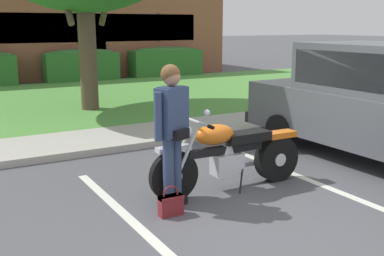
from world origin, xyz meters
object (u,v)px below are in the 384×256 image
(motorcycle, at_px, (234,154))
(hedge_right, at_px, (166,61))
(handbag, at_px, (171,203))
(hedge_center_right, at_px, (81,65))
(rider_person, at_px, (172,125))

(motorcycle, distance_m, hedge_right, 13.59)
(handbag, xyz_separation_m, hedge_center_right, (2.70, 12.96, 0.51))
(motorcycle, distance_m, rider_person, 1.09)
(motorcycle, bearing_deg, hedge_right, 67.73)
(motorcycle, relative_size, handbag, 6.23)
(motorcycle, bearing_deg, hedge_center_right, 82.90)
(hedge_center_right, xyz_separation_m, hedge_right, (3.58, -0.00, 0.00))
(motorcycle, relative_size, hedge_center_right, 0.81)
(motorcycle, relative_size, rider_person, 1.31)
(rider_person, distance_m, hedge_right, 14.07)
(handbag, xyz_separation_m, hedge_right, (6.28, 12.96, 0.51))
(hedge_right, bearing_deg, hedge_center_right, 180.00)
(handbag, bearing_deg, hedge_center_right, 78.24)
(hedge_center_right, bearing_deg, hedge_right, -0.00)
(rider_person, xyz_separation_m, hedge_right, (6.11, 12.67, -0.34))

